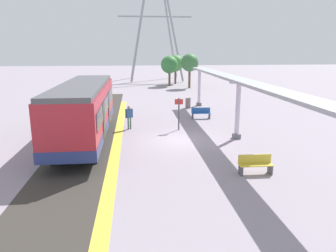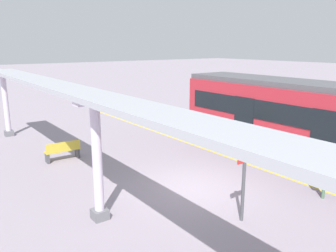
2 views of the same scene
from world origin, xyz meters
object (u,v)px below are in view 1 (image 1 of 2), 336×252
object	(u,v)px
bench_mid_platform	(201,113)
passenger_waiting_near_edge	(129,114)
trash_bin	(188,103)
platform_info_sign	(179,111)
bench_near_end	(255,164)
train_near_carriage	(84,111)
canopy_pillar_third	(199,87)
canopy_pillar_second	(238,110)

from	to	relation	value
bench_mid_platform	passenger_waiting_near_edge	size ratio (longest dim) A/B	0.93
trash_bin	platform_info_sign	bearing A→B (deg)	-103.73
bench_near_end	platform_info_sign	world-z (taller)	platform_info_sign
train_near_carriage	canopy_pillar_third	xyz separation A→B (m)	(9.22, 11.51, -0.04)
train_near_carriage	canopy_pillar_second	distance (m)	9.22
train_near_carriage	bench_mid_platform	world-z (taller)	train_near_carriage
canopy_pillar_second	bench_mid_platform	xyz separation A→B (m)	(-1.01, 6.00, -1.35)
train_near_carriage	passenger_waiting_near_edge	size ratio (longest dim) A/B	7.01
train_near_carriage	passenger_waiting_near_edge	world-z (taller)	train_near_carriage
canopy_pillar_third	passenger_waiting_near_edge	distance (m)	11.01
canopy_pillar_second	bench_mid_platform	world-z (taller)	canopy_pillar_second
bench_near_end	platform_info_sign	bearing A→B (deg)	105.51
canopy_pillar_second	bench_near_end	distance (m)	5.98
canopy_pillar_third	platform_info_sign	bearing A→B (deg)	-109.33
train_near_carriage	bench_mid_platform	xyz separation A→B (m)	(8.21, 5.66, -1.38)
train_near_carriage	canopy_pillar_third	bearing A→B (deg)	51.32
canopy_pillar_third	bench_near_end	distance (m)	17.67
train_near_carriage	passenger_waiting_near_edge	bearing A→B (deg)	46.97
canopy_pillar_third	platform_info_sign	distance (m)	9.90
train_near_carriage	passenger_waiting_near_edge	xyz separation A→B (m)	(2.58, 2.77, -0.80)
canopy_pillar_third	bench_mid_platform	size ratio (longest dim) A/B	2.31
platform_info_sign	canopy_pillar_third	bearing A→B (deg)	70.67
train_near_carriage	canopy_pillar_third	world-z (taller)	canopy_pillar_third
train_near_carriage	trash_bin	bearing A→B (deg)	52.57
bench_mid_platform	trash_bin	size ratio (longest dim) A/B	1.63
bench_mid_platform	platform_info_sign	bearing A→B (deg)	-123.07
canopy_pillar_second	bench_near_end	size ratio (longest dim) A/B	2.34
bench_near_end	canopy_pillar_third	bearing A→B (deg)	86.82
train_near_carriage	canopy_pillar_second	bearing A→B (deg)	-2.09
bench_mid_platform	passenger_waiting_near_edge	distance (m)	6.35
trash_bin	platform_info_sign	size ratio (longest dim) A/B	0.42
train_near_carriage	platform_info_sign	world-z (taller)	train_near_carriage
trash_bin	passenger_waiting_near_edge	bearing A→B (deg)	-125.15
canopy_pillar_second	bench_near_end	xyz separation A→B (m)	(-0.98, -5.75, -1.35)
canopy_pillar_second	trash_bin	size ratio (longest dim) A/B	3.78
canopy_pillar_second	platform_info_sign	world-z (taller)	canopy_pillar_second
trash_bin	passenger_waiting_near_edge	world-z (taller)	passenger_waiting_near_edge
canopy_pillar_second	passenger_waiting_near_edge	world-z (taller)	canopy_pillar_second
canopy_pillar_second	bench_near_end	world-z (taller)	canopy_pillar_second
canopy_pillar_second	train_near_carriage	bearing A→B (deg)	177.91
canopy_pillar_second	trash_bin	world-z (taller)	canopy_pillar_second
canopy_pillar_third	trash_bin	size ratio (longest dim) A/B	3.78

